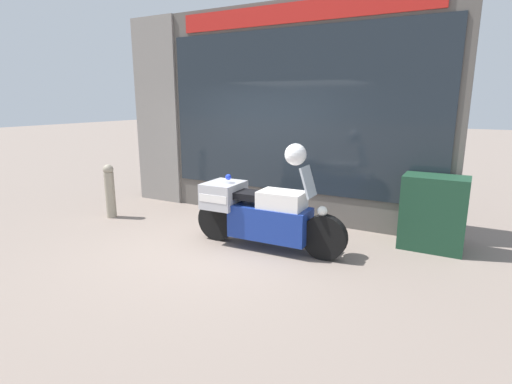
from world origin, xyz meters
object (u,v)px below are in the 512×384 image
at_px(paramedic_motorcycle, 259,213).
at_px(utility_cabinet, 433,213).
at_px(street_bollard, 110,190).
at_px(white_helmet, 296,154).

xyz_separation_m(paramedic_motorcycle, utility_cabinet, (2.26, 1.19, 0.01)).
relative_size(paramedic_motorcycle, street_bollard, 2.37).
xyz_separation_m(paramedic_motorcycle, white_helmet, (0.56, 0.02, 0.90)).
bearing_deg(white_helmet, paramedic_motorcycle, -178.34).
height_order(paramedic_motorcycle, street_bollard, paramedic_motorcycle).
distance_m(paramedic_motorcycle, utility_cabinet, 2.55).
bearing_deg(utility_cabinet, street_bollard, -168.06).
distance_m(utility_cabinet, white_helmet, 2.25).
xyz_separation_m(paramedic_motorcycle, street_bollard, (-3.18, 0.04, -0.02)).
bearing_deg(paramedic_motorcycle, utility_cabinet, 26.06).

